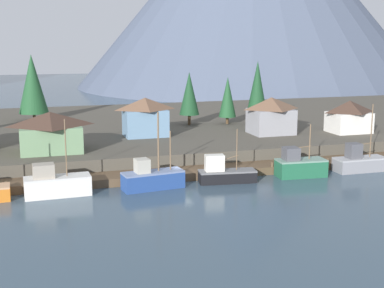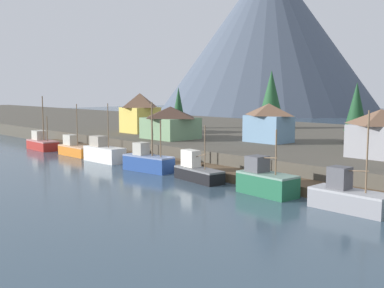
% 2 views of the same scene
% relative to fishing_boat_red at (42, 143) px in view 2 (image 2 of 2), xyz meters
% --- Properties ---
extents(ground_plane, '(400.00, 400.00, 1.00)m').
position_rel_fishing_boat_red_xyz_m(ground_plane, '(34.09, 21.71, -1.62)').
color(ground_plane, '#384C5B').
extents(dock, '(80.00, 4.00, 1.60)m').
position_rel_fishing_boat_red_xyz_m(dock, '(34.09, 3.69, -0.62)').
color(dock, brown).
rests_on(dock, ground_plane).
extents(shoreline_bank, '(400.00, 56.00, 2.50)m').
position_rel_fishing_boat_red_xyz_m(shoreline_bank, '(34.09, 33.71, 0.13)').
color(shoreline_bank, '#4C473D').
rests_on(shoreline_bank, ground_plane).
extents(mountain_west_peak, '(101.28, 101.28, 70.46)m').
position_rel_fishing_boat_red_xyz_m(mountain_west_peak, '(-59.39, 140.47, 34.11)').
color(mountain_west_peak, '#475160').
rests_on(mountain_west_peak, ground_plane).
extents(fishing_boat_red, '(7.19, 3.13, 9.31)m').
position_rel_fishing_boat_red_xyz_m(fishing_boat_red, '(0.00, 0.00, 0.00)').
color(fishing_boat_red, maroon).
rests_on(fishing_boat_red, ground_plane).
extents(fishing_boat_orange, '(7.14, 2.45, 8.18)m').
position_rel_fishing_boat_red_xyz_m(fishing_boat_orange, '(10.70, 0.36, -0.04)').
color(fishing_boat_orange, '#CC6B1E').
rests_on(fishing_boat_orange, ground_plane).
extents(fishing_boat_white, '(7.18, 2.77, 8.46)m').
position_rel_fishing_boat_red_xyz_m(fishing_boat_white, '(19.29, 0.18, 0.21)').
color(fishing_boat_white, silver).
rests_on(fishing_boat_white, ground_plane).
extents(fishing_boat_blue, '(7.30, 3.32, 8.85)m').
position_rel_fishing_boat_red_xyz_m(fishing_boat_blue, '(29.99, -0.10, 0.11)').
color(fishing_boat_blue, navy).
rests_on(fishing_boat_blue, ground_plane).
extents(fishing_boat_black, '(7.07, 3.09, 6.47)m').
position_rel_fishing_boat_red_xyz_m(fishing_boat_black, '(38.98, 0.08, -0.03)').
color(fishing_boat_black, black).
rests_on(fishing_boat_black, ground_plane).
extents(fishing_boat_green, '(6.32, 3.17, 6.60)m').
position_rel_fishing_boat_red_xyz_m(fishing_boat_green, '(48.94, -0.01, 0.22)').
color(fishing_boat_green, '#1E5B3D').
rests_on(fishing_boat_green, ground_plane).
extents(fishing_boat_grey, '(6.90, 2.71, 8.74)m').
position_rel_fishing_boat_red_xyz_m(fishing_boat_grey, '(57.74, 0.22, 0.05)').
color(fishing_boat_grey, gray).
rests_on(fishing_boat_grey, ground_plane).
extents(house_grey, '(6.64, 5.54, 5.68)m').
position_rel_fishing_boat_red_xyz_m(house_grey, '(52.74, 16.52, 4.28)').
color(house_grey, gray).
rests_on(house_grey, shoreline_bank).
extents(house_yellow, '(5.89, 5.80, 7.27)m').
position_rel_fishing_boat_red_xyz_m(house_yellow, '(7.40, 15.79, 5.09)').
color(house_yellow, gold).
rests_on(house_yellow, shoreline_bank).
extents(house_blue, '(6.67, 4.89, 5.85)m').
position_rel_fishing_boat_red_xyz_m(house_blue, '(33.64, 20.18, 4.36)').
color(house_blue, '#6689A8').
rests_on(house_blue, shoreline_bank).
extents(house_green, '(8.13, 7.14, 5.20)m').
position_rel_fishing_boat_red_xyz_m(house_green, '(19.44, 12.84, 4.03)').
color(house_green, '#6B8E66').
rests_on(house_green, shoreline_bank).
extents(conifer_near_left, '(2.70, 2.70, 8.39)m').
position_rel_fishing_boat_red_xyz_m(conifer_near_left, '(4.71, 27.69, 6.21)').
color(conifer_near_left, '#4C3823').
rests_on(conifer_near_left, shoreline_bank).
extents(conifer_mid_left, '(5.25, 5.25, 11.89)m').
position_rel_fishing_boat_red_xyz_m(conifer_mid_left, '(17.73, 41.59, 8.00)').
color(conifer_mid_left, '#4C3823').
rests_on(conifer_mid_left, shoreline_bank).
extents(conifer_mid_right, '(3.42, 3.42, 9.04)m').
position_rel_fishing_boat_red_xyz_m(conifer_mid_right, '(43.18, 28.77, 6.76)').
color(conifer_mid_right, '#4C3823').
rests_on(conifer_mid_right, shoreline_bank).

